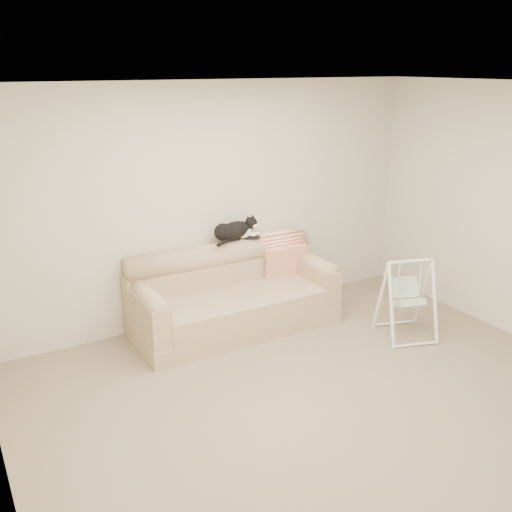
{
  "coord_description": "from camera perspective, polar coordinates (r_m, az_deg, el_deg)",
  "views": [
    {
      "loc": [
        -2.63,
        -3.48,
        2.75
      ],
      "look_at": [
        0.1,
        1.27,
        0.9
      ],
      "focal_mm": 40.0,
      "sensor_mm": 36.0,
      "label": 1
    }
  ],
  "objects": [
    {
      "name": "remote_a",
      "position": [
        6.29,
        -2.38,
        1.65
      ],
      "size": [
        0.18,
        0.05,
        0.03
      ],
      "color": "black",
      "rests_on": "sofa"
    },
    {
      "name": "remote_b",
      "position": [
        6.36,
        -0.39,
        1.84
      ],
      "size": [
        0.18,
        0.1,
        0.02
      ],
      "color": "black",
      "rests_on": "sofa"
    },
    {
      "name": "sofa",
      "position": [
        6.22,
        -2.45,
        -4.05
      ],
      "size": [
        2.2,
        0.93,
        0.9
      ],
      "color": "tan",
      "rests_on": "ground"
    },
    {
      "name": "room_shell",
      "position": [
        4.53,
        6.9,
        2.88
      ],
      "size": [
        5.04,
        4.04,
        2.6
      ],
      "color": "beige",
      "rests_on": "ground"
    },
    {
      "name": "tuxedo_cat",
      "position": [
        6.27,
        -2.15,
        2.59
      ],
      "size": [
        0.63,
        0.37,
        0.25
      ],
      "color": "black",
      "rests_on": "sofa"
    },
    {
      "name": "throw_blanket",
      "position": [
        6.62,
        2.4,
        0.86
      ],
      "size": [
        0.53,
        0.38,
        0.58
      ],
      "color": "#D74130",
      "rests_on": "sofa"
    },
    {
      "name": "baby_swing",
      "position": [
        6.18,
        14.89,
        -4.07
      ],
      "size": [
        0.67,
        0.69,
        0.86
      ],
      "color": "white",
      "rests_on": "ground"
    },
    {
      "name": "ground_plane",
      "position": [
        5.16,
        6.23,
        -13.67
      ],
      "size": [
        5.0,
        5.0,
        0.0
      ],
      "primitive_type": "plane",
      "color": "#7C6955",
      "rests_on": "ground"
    }
  ]
}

